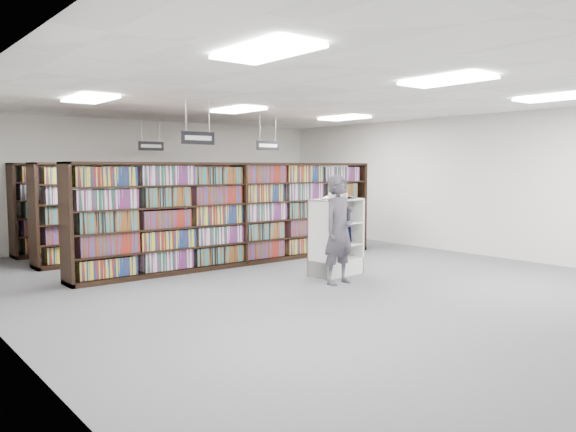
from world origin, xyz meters
TOP-DOWN VIEW (x-y plane):
  - floor at (0.00, 0.00)m, footprint 12.00×12.00m
  - ceiling at (0.00, 0.00)m, footprint 10.00×12.00m
  - wall_back at (0.00, 6.00)m, footprint 10.00×0.10m
  - wall_right at (5.00, 0.00)m, footprint 0.10×12.00m
  - bookshelf_row_near at (0.00, 2.00)m, footprint 7.00×0.60m
  - bookshelf_row_mid at (0.00, 4.00)m, footprint 7.00×0.60m
  - bookshelf_row_far at (0.00, 5.70)m, footprint 7.00×0.60m
  - aisle_sign_left at (-1.50, 1.00)m, footprint 0.65×0.02m
  - aisle_sign_right at (1.50, 3.00)m, footprint 0.65×0.02m
  - aisle_sign_center at (-0.50, 5.00)m, footprint 0.65×0.02m
  - troffer_front_left at (-3.00, -3.00)m, footprint 0.60×1.20m
  - troffer_front_center at (0.00, -3.00)m, footprint 0.60×1.20m
  - troffer_front_right at (3.00, -3.00)m, footprint 0.60×1.20m
  - troffer_back_left at (-3.00, 2.00)m, footprint 0.60×1.20m
  - troffer_back_center at (0.00, 2.00)m, footprint 0.60×1.20m
  - troffer_back_right at (3.00, 2.00)m, footprint 0.60×1.20m
  - endcap_display at (0.76, -0.07)m, footprint 1.05×0.59m
  - open_book at (0.75, -0.17)m, footprint 0.81×0.65m
  - shopper at (0.26, -0.70)m, footprint 0.71×0.50m

SIDE VIEW (x-z plane):
  - floor at x=0.00m, z-range 0.00..0.00m
  - endcap_display at x=0.76m, z-range -0.23..1.20m
  - shopper at x=0.26m, z-range 0.00..1.87m
  - bookshelf_row_near at x=0.00m, z-range 0.00..2.10m
  - bookshelf_row_mid at x=0.00m, z-range 0.00..2.10m
  - bookshelf_row_far at x=0.00m, z-range 0.00..2.10m
  - open_book at x=0.75m, z-range 1.39..1.52m
  - wall_back at x=0.00m, z-range 0.00..3.20m
  - wall_right at x=5.00m, z-range 0.00..3.20m
  - aisle_sign_left at x=-1.50m, z-range 2.13..2.93m
  - aisle_sign_right at x=1.50m, z-range 2.13..2.93m
  - aisle_sign_center at x=-0.50m, z-range 2.13..2.93m
  - troffer_front_left at x=-3.00m, z-range 3.14..3.18m
  - troffer_front_center at x=0.00m, z-range 3.14..3.18m
  - troffer_front_right at x=3.00m, z-range 3.14..3.18m
  - troffer_back_left at x=-3.00m, z-range 3.14..3.18m
  - troffer_back_center at x=0.00m, z-range 3.14..3.18m
  - troffer_back_right at x=3.00m, z-range 3.14..3.18m
  - ceiling at x=0.00m, z-range 3.15..3.25m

